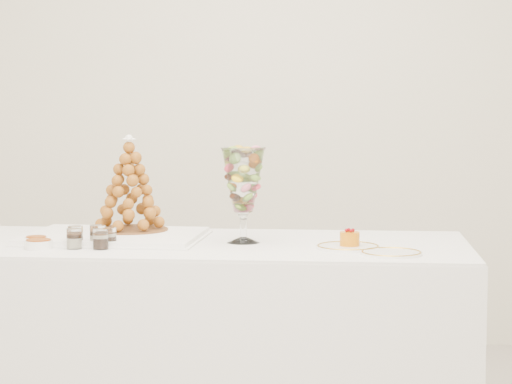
{
  "coord_description": "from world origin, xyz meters",
  "views": [
    {
      "loc": [
        0.34,
        -3.28,
        1.3
      ],
      "look_at": [
        0.08,
        0.22,
        0.97
      ],
      "focal_mm": 70.0,
      "sensor_mm": 36.0,
      "label": 1
    }
  ],
  "objects": [
    {
      "name": "cake_plate",
      "position": [
        0.41,
        0.26,
        0.77
      ],
      "size": [
        0.23,
        0.23,
        0.01
      ],
      "primitive_type": "cylinder",
      "color": "white",
      "rests_on": "buffet_table"
    },
    {
      "name": "verrine_e",
      "position": [
        -0.47,
        0.18,
        0.8
      ],
      "size": [
        0.07,
        0.07,
        0.07
      ],
      "primitive_type": "cylinder",
      "rotation": [
        0.0,
        0.0,
        -0.28
      ],
      "color": "white",
      "rests_on": "buffet_table"
    },
    {
      "name": "buffet_table",
      "position": [
        -0.15,
        0.38,
        0.38
      ],
      "size": [
        2.03,
        0.85,
        0.77
      ],
      "rotation": [
        0.0,
        0.0,
        -0.02
      ],
      "color": "white",
      "rests_on": "ground"
    },
    {
      "name": "macaron_vase",
      "position": [
        0.02,
        0.39,
        1.0
      ],
      "size": [
        0.16,
        0.16,
        0.35
      ],
      "color": "white",
      "rests_on": "buffet_table"
    },
    {
      "name": "verrine_b",
      "position": [
        -0.49,
        0.25,
        0.81
      ],
      "size": [
        0.06,
        0.06,
        0.08
      ],
      "primitive_type": "cylinder",
      "rotation": [
        0.0,
        0.0,
        -0.11
      ],
      "color": "white",
      "rests_on": "buffet_table"
    },
    {
      "name": "spare_plate",
      "position": [
        0.56,
        0.14,
        0.77
      ],
      "size": [
        0.21,
        0.21,
        0.01
      ],
      "primitive_type": "cylinder",
      "color": "white",
      "rests_on": "buffet_table"
    },
    {
      "name": "croquembouche",
      "position": [
        -0.43,
        0.54,
        0.97
      ],
      "size": [
        0.3,
        0.3,
        0.37
      ],
      "rotation": [
        0.0,
        0.0,
        -0.16
      ],
      "color": "brown",
      "rests_on": "lace_tray"
    },
    {
      "name": "ramekin_back",
      "position": [
        -0.74,
        0.29,
        0.78
      ],
      "size": [
        0.08,
        0.08,
        0.03
      ],
      "primitive_type": "cylinder",
      "color": "white",
      "rests_on": "buffet_table"
    },
    {
      "name": "verrine_c",
      "position": [
        -0.45,
        0.25,
        0.8
      ],
      "size": [
        0.07,
        0.07,
        0.07
      ],
      "primitive_type": "cylinder",
      "rotation": [
        0.0,
        0.0,
        -0.34
      ],
      "color": "white",
      "rests_on": "buffet_table"
    },
    {
      "name": "lace_tray",
      "position": [
        -0.47,
        0.44,
        0.78
      ],
      "size": [
        0.68,
        0.52,
        0.02
      ],
      "primitive_type": "cube",
      "rotation": [
        0.0,
        0.0,
        -0.06
      ],
      "color": "white",
      "rests_on": "buffet_table"
    },
    {
      "name": "verrine_a",
      "position": [
        -0.58,
        0.25,
        0.8
      ],
      "size": [
        0.06,
        0.06,
        0.07
      ],
      "primitive_type": "cylinder",
      "rotation": [
        0.0,
        0.0,
        -0.12
      ],
      "color": "white",
      "rests_on": "buffet_table"
    },
    {
      "name": "mousse_cake",
      "position": [
        0.42,
        0.26,
        0.8
      ],
      "size": [
        0.07,
        0.07,
        0.06
      ],
      "color": "orange",
      "rests_on": "cake_plate"
    },
    {
      "name": "verrine_d",
      "position": [
        -0.56,
        0.19,
        0.8
      ],
      "size": [
        0.07,
        0.07,
        0.07
      ],
      "primitive_type": "cylinder",
      "rotation": [
        0.0,
        0.0,
        0.34
      ],
      "color": "white",
      "rests_on": "buffet_table"
    },
    {
      "name": "ramekin_front",
      "position": [
        -0.69,
        0.18,
        0.78
      ],
      "size": [
        0.1,
        0.1,
        0.03
      ],
      "primitive_type": "cylinder",
      "color": "white",
      "rests_on": "buffet_table"
    }
  ]
}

